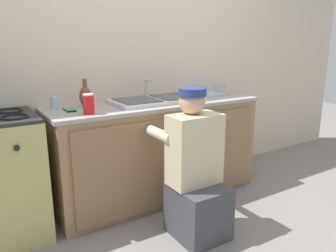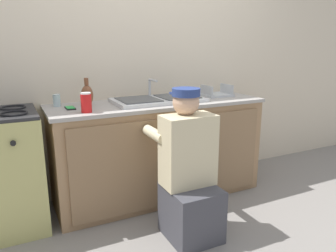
{
  "view_description": "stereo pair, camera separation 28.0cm",
  "coord_description": "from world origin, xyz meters",
  "px_view_note": "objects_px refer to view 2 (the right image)",
  "views": [
    {
      "loc": [
        -1.44,
        -2.2,
        1.41
      ],
      "look_at": [
        0.0,
        0.1,
        0.72
      ],
      "focal_mm": 35.0,
      "sensor_mm": 36.0,
      "label": 1
    },
    {
      "loc": [
        -1.2,
        -2.34,
        1.41
      ],
      "look_at": [
        0.0,
        0.1,
        0.72
      ],
      "focal_mm": 35.0,
      "sensor_mm": 36.0,
      "label": 2
    }
  ],
  "objects_px": {
    "soda_cup_red": "(86,103)",
    "vase_decorative": "(87,95)",
    "stove_range": "(2,172)",
    "dish_rack_tray": "(217,93)",
    "water_glass": "(57,100)",
    "plumber_person": "(189,177)",
    "sink_double_basin": "(158,99)",
    "cell_phone": "(70,108)"
  },
  "relations": [
    {
      "from": "soda_cup_red",
      "to": "vase_decorative",
      "type": "height_order",
      "value": "vase_decorative"
    },
    {
      "from": "stove_range",
      "to": "vase_decorative",
      "type": "height_order",
      "value": "vase_decorative"
    },
    {
      "from": "dish_rack_tray",
      "to": "stove_range",
      "type": "bearing_deg",
      "value": -178.82
    },
    {
      "from": "water_glass",
      "to": "plumber_person",
      "type": "bearing_deg",
      "value": -49.05
    },
    {
      "from": "water_glass",
      "to": "soda_cup_red",
      "type": "height_order",
      "value": "soda_cup_red"
    },
    {
      "from": "sink_double_basin",
      "to": "water_glass",
      "type": "height_order",
      "value": "sink_double_basin"
    },
    {
      "from": "water_glass",
      "to": "vase_decorative",
      "type": "xyz_separation_m",
      "value": [
        0.24,
        -0.07,
        0.04
      ]
    },
    {
      "from": "cell_phone",
      "to": "water_glass",
      "type": "relative_size",
      "value": 1.4
    },
    {
      "from": "plumber_person",
      "to": "dish_rack_tray",
      "type": "xyz_separation_m",
      "value": [
        0.74,
        0.75,
        0.46
      ]
    },
    {
      "from": "dish_rack_tray",
      "to": "vase_decorative",
      "type": "bearing_deg",
      "value": 177.48
    },
    {
      "from": "water_glass",
      "to": "soda_cup_red",
      "type": "distance_m",
      "value": 0.39
    },
    {
      "from": "water_glass",
      "to": "soda_cup_red",
      "type": "relative_size",
      "value": 0.66
    },
    {
      "from": "sink_double_basin",
      "to": "cell_phone",
      "type": "height_order",
      "value": "sink_double_basin"
    },
    {
      "from": "plumber_person",
      "to": "water_glass",
      "type": "xyz_separation_m",
      "value": [
        -0.76,
        0.88,
        0.49
      ]
    },
    {
      "from": "stove_range",
      "to": "dish_rack_tray",
      "type": "distance_m",
      "value": 2.02
    },
    {
      "from": "stove_range",
      "to": "sink_double_basin",
      "type": "bearing_deg",
      "value": 0.1
    },
    {
      "from": "cell_phone",
      "to": "plumber_person",
      "type": "bearing_deg",
      "value": -46.9
    },
    {
      "from": "vase_decorative",
      "to": "plumber_person",
      "type": "bearing_deg",
      "value": -56.95
    },
    {
      "from": "cell_phone",
      "to": "sink_double_basin",
      "type": "bearing_deg",
      "value": -1.22
    },
    {
      "from": "sink_double_basin",
      "to": "water_glass",
      "type": "xyz_separation_m",
      "value": [
        -0.84,
        0.16,
        0.03
      ]
    },
    {
      "from": "dish_rack_tray",
      "to": "vase_decorative",
      "type": "distance_m",
      "value": 1.27
    },
    {
      "from": "sink_double_basin",
      "to": "soda_cup_red",
      "type": "height_order",
      "value": "sink_double_basin"
    },
    {
      "from": "sink_double_basin",
      "to": "stove_range",
      "type": "distance_m",
      "value": 1.38
    },
    {
      "from": "stove_range",
      "to": "cell_phone",
      "type": "distance_m",
      "value": 0.7
    },
    {
      "from": "dish_rack_tray",
      "to": "sink_double_basin",
      "type": "bearing_deg",
      "value": -176.66
    },
    {
      "from": "cell_phone",
      "to": "vase_decorative",
      "type": "distance_m",
      "value": 0.2
    },
    {
      "from": "sink_double_basin",
      "to": "stove_range",
      "type": "height_order",
      "value": "sink_double_basin"
    },
    {
      "from": "dish_rack_tray",
      "to": "vase_decorative",
      "type": "height_order",
      "value": "vase_decorative"
    },
    {
      "from": "sink_double_basin",
      "to": "soda_cup_red",
      "type": "xyz_separation_m",
      "value": [
        -0.68,
        -0.19,
        0.06
      ]
    },
    {
      "from": "dish_rack_tray",
      "to": "plumber_person",
      "type": "bearing_deg",
      "value": -134.44
    },
    {
      "from": "dish_rack_tray",
      "to": "water_glass",
      "type": "xyz_separation_m",
      "value": [
        -1.5,
        0.13,
        0.03
      ]
    },
    {
      "from": "plumber_person",
      "to": "water_glass",
      "type": "bearing_deg",
      "value": 130.95
    },
    {
      "from": "dish_rack_tray",
      "to": "soda_cup_red",
      "type": "distance_m",
      "value": 1.36
    },
    {
      "from": "dish_rack_tray",
      "to": "water_glass",
      "type": "height_order",
      "value": "dish_rack_tray"
    },
    {
      "from": "dish_rack_tray",
      "to": "soda_cup_red",
      "type": "xyz_separation_m",
      "value": [
        -1.34,
        -0.22,
        0.05
      ]
    },
    {
      "from": "sink_double_basin",
      "to": "dish_rack_tray",
      "type": "height_order",
      "value": "sink_double_basin"
    },
    {
      "from": "sink_double_basin",
      "to": "soda_cup_red",
      "type": "bearing_deg",
      "value": -164.72
    },
    {
      "from": "stove_range",
      "to": "soda_cup_red",
      "type": "xyz_separation_m",
      "value": [
        0.63,
        -0.18,
        0.51
      ]
    },
    {
      "from": "plumber_person",
      "to": "vase_decorative",
      "type": "relative_size",
      "value": 4.8
    },
    {
      "from": "cell_phone",
      "to": "dish_rack_tray",
      "type": "xyz_separation_m",
      "value": [
        1.42,
        0.02,
        0.02
      ]
    },
    {
      "from": "soda_cup_red",
      "to": "vase_decorative",
      "type": "bearing_deg",
      "value": 75.79
    },
    {
      "from": "water_glass",
      "to": "vase_decorative",
      "type": "height_order",
      "value": "vase_decorative"
    }
  ]
}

